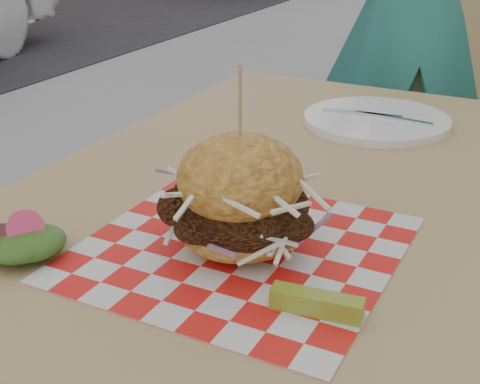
{
  "coord_description": "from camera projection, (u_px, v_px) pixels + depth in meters",
  "views": [
    {
      "loc": [
        0.67,
        -0.65,
        1.14
      ],
      "look_at": [
        0.34,
        -0.02,
        0.82
      ],
      "focal_mm": 50.0,
      "sensor_mm": 36.0,
      "label": 1
    }
  ],
  "objects": [
    {
      "name": "pickle_spear",
      "position": [
        317.0,
        303.0,
        0.67
      ],
      "size": [
        0.1,
        0.03,
        0.02
      ],
      "primitive_type": "cube",
      "rotation": [
        0.0,
        0.0,
        0.11
      ],
      "color": "olive",
      "rests_on": "paper_liner"
    },
    {
      "name": "sandwich",
      "position": [
        240.0,
        201.0,
        0.78
      ],
      "size": [
        0.2,
        0.2,
        0.22
      ],
      "color": "gold",
      "rests_on": "paper_liner"
    },
    {
      "name": "patio_chair",
      "position": [
        437.0,
        126.0,
        1.85
      ],
      "size": [
        0.43,
        0.44,
        0.95
      ],
      "rotation": [
        0.0,
        0.0,
        0.03
      ],
      "color": "tan",
      "rests_on": "ground"
    },
    {
      "name": "patio_table",
      "position": [
        304.0,
        240.0,
        0.99
      ],
      "size": [
        0.8,
        1.2,
        0.75
      ],
      "color": "tan",
      "rests_on": "ground"
    },
    {
      "name": "side_salad",
      "position": [
        6.0,
        248.0,
        0.78
      ],
      "size": [
        0.14,
        0.14,
        0.05
      ],
      "color": "#3F1419",
      "rests_on": "patio_table"
    },
    {
      "name": "paper_liner",
      "position": [
        240.0,
        248.0,
        0.8
      ],
      "size": [
        0.36,
        0.36,
        0.0
      ],
      "primitive_type": "cube",
      "color": "red",
      "rests_on": "patio_table"
    },
    {
      "name": "diner",
      "position": [
        423.0,
        8.0,
        1.89
      ],
      "size": [
        0.69,
        0.53,
        1.69
      ],
      "primitive_type": "imported",
      "rotation": [
        0.0,
        0.0,
        3.36
      ],
      "color": "#2A7C70",
      "rests_on": "ground"
    },
    {
      "name": "place_setting",
      "position": [
        377.0,
        120.0,
        1.24
      ],
      "size": [
        0.27,
        0.27,
        0.02
      ],
      "color": "white",
      "rests_on": "patio_table"
    }
  ]
}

